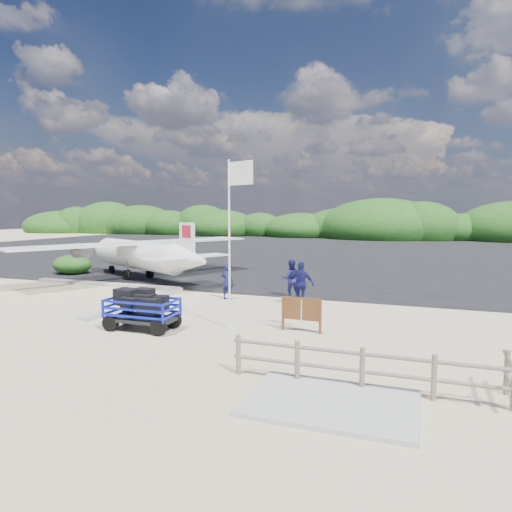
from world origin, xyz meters
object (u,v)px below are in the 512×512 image
at_px(baggage_cart, 143,330).
at_px(aircraft_large, 487,266).
at_px(signboard, 301,332).
at_px(crew_a, 227,281).
at_px(crew_b, 291,279).
at_px(aircraft_small, 269,245).
at_px(flagpole, 230,328).
at_px(crew_c, 301,284).

bearing_deg(baggage_cart, aircraft_large, 59.57).
relative_size(baggage_cart, signboard, 1.75).
relative_size(crew_a, aircraft_large, 0.11).
relative_size(baggage_cart, crew_b, 1.43).
height_order(signboard, crew_a, crew_a).
xyz_separation_m(signboard, aircraft_small, (-13.93, 37.33, 0.00)).
bearing_deg(baggage_cart, flagpole, 21.75).
xyz_separation_m(signboard, crew_c, (-1.07, 4.04, 0.95)).
distance_m(baggage_cart, aircraft_small, 39.90).
xyz_separation_m(baggage_cart, crew_a, (0.51, 5.93, 0.83)).
distance_m(flagpole, crew_c, 4.75).
distance_m(signboard, crew_a, 6.41).
xyz_separation_m(flagpole, crew_a, (-2.21, 4.75, 0.83)).
bearing_deg(flagpole, aircraft_small, 106.95).
height_order(baggage_cart, crew_a, crew_a).
bearing_deg(signboard, flagpole, -168.88).
distance_m(signboard, aircraft_large, 23.95).
height_order(flagpole, crew_b, flagpole).
bearing_deg(crew_a, aircraft_large, -120.51).
bearing_deg(crew_b, aircraft_small, -93.89).
xyz_separation_m(baggage_cart, crew_c, (4.07, 5.63, 0.95)).
bearing_deg(aircraft_large, crew_c, 90.50).
relative_size(signboard, aircraft_large, 0.10).
bearing_deg(crew_b, aircraft_large, -145.60).
relative_size(baggage_cart, flagpole, 0.45).
xyz_separation_m(baggage_cart, signboard, (5.15, 1.59, 0.00)).
height_order(baggage_cart, flagpole, flagpole).
height_order(flagpole, crew_a, flagpole).
bearing_deg(crew_c, aircraft_small, -63.27).
distance_m(signboard, crew_c, 4.29).
distance_m(baggage_cart, crew_a, 6.01).
bearing_deg(aircraft_small, crew_a, 68.51).
bearing_deg(aircraft_small, flagpole, 69.73).
relative_size(crew_b, aircraft_small, 0.25).
relative_size(crew_a, crew_c, 0.87).
relative_size(crew_b, aircraft_large, 0.12).
relative_size(flagpole, signboard, 3.93).
height_order(flagpole, aircraft_small, flagpole).
relative_size(flagpole, crew_b, 3.21).
height_order(signboard, aircraft_large, aircraft_large).
bearing_deg(baggage_cart, crew_c, 52.40).
height_order(crew_a, crew_c, crew_c).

